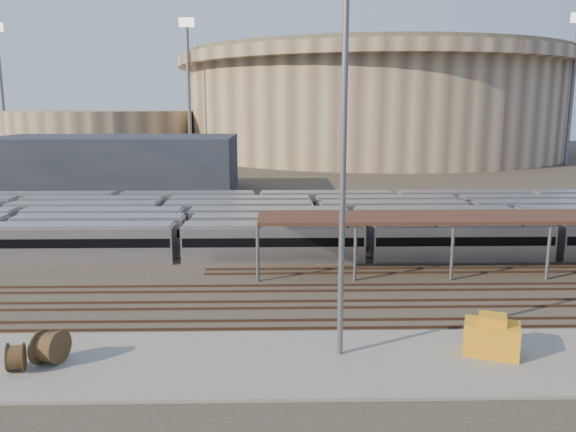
% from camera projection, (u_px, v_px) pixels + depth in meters
% --- Properties ---
extents(ground, '(420.00, 420.00, 0.00)m').
position_uv_depth(ground, '(350.00, 285.00, 48.39)').
color(ground, '#383026').
rests_on(ground, ground).
extents(apron, '(50.00, 9.00, 0.20)m').
position_uv_depth(apron, '(299.00, 362.00, 33.55)').
color(apron, gray).
rests_on(apron, ground).
extents(subway_trains, '(124.03, 23.90, 3.60)m').
position_uv_depth(subway_trains, '(324.00, 222.00, 66.19)').
color(subway_trains, '#A4A4A8').
rests_on(subway_trains, ground).
extents(empty_tracks, '(170.00, 9.62, 0.18)m').
position_uv_depth(empty_tracks, '(358.00, 304.00, 43.47)').
color(empty_tracks, '#4C3323').
rests_on(empty_tracks, ground).
extents(stadium, '(124.00, 124.00, 32.50)m').
position_uv_depth(stadium, '(372.00, 103.00, 183.17)').
color(stadium, tan).
rests_on(stadium, ground).
extents(secondary_arena, '(56.00, 56.00, 14.00)m').
position_uv_depth(secondary_arena, '(103.00, 134.00, 173.41)').
color(secondary_arena, tan).
rests_on(secondary_arena, ground).
extents(service_building, '(42.00, 20.00, 10.00)m').
position_uv_depth(service_building, '(117.00, 164.00, 100.70)').
color(service_building, '#1E232D').
rests_on(service_building, ground).
extents(floodlight_0, '(4.00, 1.00, 38.40)m').
position_uv_depth(floodlight_0, '(189.00, 86.00, 151.80)').
color(floodlight_0, slate).
rests_on(floodlight_0, ground).
extents(floodlight_1, '(4.00, 1.00, 38.40)m').
position_uv_depth(floodlight_1, '(1.00, 87.00, 160.47)').
color(floodlight_1, slate).
rests_on(floodlight_1, ground).
extents(floodlight_2, '(4.00, 1.00, 38.40)m').
position_uv_depth(floodlight_2, '(573.00, 85.00, 144.05)').
color(floodlight_2, slate).
rests_on(floodlight_2, ground).
extents(floodlight_3, '(4.00, 1.00, 38.40)m').
position_uv_depth(floodlight_3, '(266.00, 91.00, 201.28)').
color(floodlight_3, slate).
rests_on(floodlight_3, ground).
extents(cable_reel_west, '(1.71, 2.29, 2.04)m').
position_uv_depth(cable_reel_west, '(50.00, 347.00, 32.96)').
color(cable_reel_west, brown).
rests_on(cable_reel_west, apron).
extents(cable_reel_east, '(1.33, 1.84, 1.65)m').
position_uv_depth(cable_reel_east, '(16.00, 357.00, 32.07)').
color(cable_reel_east, brown).
rests_on(cable_reel_east, apron).
extents(yard_light_pole, '(0.82, 0.36, 22.10)m').
position_uv_depth(yard_light_pole, '(343.00, 173.00, 32.35)').
color(yard_light_pole, slate).
rests_on(yard_light_pole, apron).
extents(yellow_equipment, '(3.72, 3.02, 2.01)m').
position_uv_depth(yellow_equipment, '(491.00, 339.00, 34.22)').
color(yellow_equipment, orange).
rests_on(yellow_equipment, apron).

